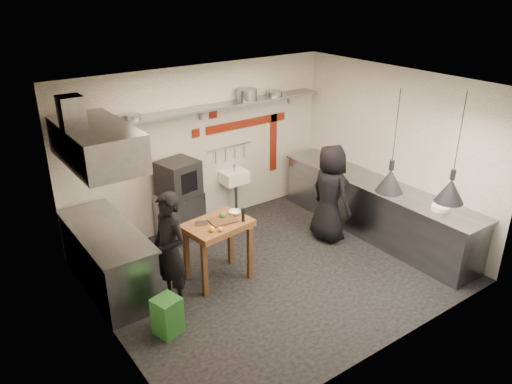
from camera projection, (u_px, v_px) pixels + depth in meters
floor at (275, 271)px, 7.55m from camera, size 5.00×5.00×0.00m
ceiling at (278, 87)px, 6.42m from camera, size 5.00×5.00×0.00m
wall_back at (201, 148)px, 8.55m from camera, size 5.00×0.04×2.80m
wall_front at (394, 248)px, 5.43m from camera, size 5.00×0.04×2.80m
wall_left at (102, 237)px, 5.65m from camera, size 0.04×4.20×2.80m
wall_right at (394, 152)px, 8.32m from camera, size 0.04×4.20×2.80m
red_band_horiz at (247, 123)px, 8.93m from camera, size 1.70×0.02×0.14m
red_band_vert at (273, 143)px, 9.44m from camera, size 0.14×0.02×1.10m
red_tile_a at (213, 114)px, 8.45m from camera, size 0.14×0.02×0.14m
red_tile_b at (196, 133)px, 8.37m from camera, size 0.14×0.02×0.14m
back_shelf at (205, 108)px, 8.13m from camera, size 4.60×0.34×0.04m
shelf_bracket_left at (87, 132)px, 7.26m from camera, size 0.04×0.06×0.24m
shelf_bracket_mid at (200, 113)px, 8.28m from camera, size 0.04×0.06×0.24m
shelf_bracket_right at (289, 97)px, 9.29m from camera, size 0.04×0.06×0.24m
pan_far_left at (111, 120)px, 7.26m from camera, size 0.32×0.32×0.09m
pan_mid_left at (133, 117)px, 7.44m from camera, size 0.30×0.30×0.07m
stock_pot at (247, 94)px, 8.53m from camera, size 0.38×0.38×0.20m
pan_right at (275, 93)px, 8.87m from camera, size 0.36×0.36×0.08m
oven_stand at (180, 215)px, 8.41m from camera, size 0.75×0.70×0.80m
combi_oven at (178, 178)px, 8.10m from camera, size 0.68×0.65×0.58m
oven_door at (189, 182)px, 7.94m from camera, size 0.46×0.12×0.46m
oven_glass at (189, 182)px, 7.93m from camera, size 0.32×0.08×0.34m
hand_sink at (234, 177)px, 8.96m from camera, size 0.46×0.34×0.22m
sink_tap at (234, 168)px, 8.89m from camera, size 0.03×0.03×0.14m
sink_drain at (236, 200)px, 9.11m from camera, size 0.06×0.06×0.66m
utensil_rail at (229, 147)px, 8.85m from camera, size 0.90×0.02×0.02m
counter_right at (375, 209)px, 8.52m from camera, size 0.70×3.80×0.90m
counter_right_top at (377, 184)px, 8.33m from camera, size 0.76×3.90×0.03m
plate_stack at (440, 208)px, 7.37m from camera, size 0.33×0.33×0.07m
small_bowl_right at (440, 209)px, 7.36m from camera, size 0.26×0.26×0.05m
counter_left at (108, 260)px, 7.00m from camera, size 0.70×1.90×0.90m
counter_left_top at (104, 231)px, 6.82m from camera, size 0.76×2.00×0.03m
extractor_hood at (96, 144)px, 6.35m from camera, size 0.78×1.60×0.50m
hood_duct at (72, 116)px, 6.05m from camera, size 0.28×0.28×0.50m
green_bin at (167, 316)px, 6.18m from camera, size 0.37×0.37×0.50m
prep_table at (218, 251)px, 7.21m from camera, size 1.00×0.76×0.92m
cutting_board at (223, 221)px, 7.05m from camera, size 0.39×0.29×0.02m
pepper_mill at (243, 215)px, 7.02m from camera, size 0.05×0.05×0.20m
lemon_a at (212, 229)px, 6.76m from camera, size 0.10×0.10×0.08m
lemon_b at (220, 229)px, 6.76m from camera, size 0.08×0.08×0.07m
veg_ball at (222, 215)px, 7.14m from camera, size 0.11×0.11×0.10m
steel_tray at (201, 223)px, 6.97m from camera, size 0.20×0.17×0.03m
bowl at (235, 213)px, 7.25m from camera, size 0.22×0.22×0.06m
heat_lamp_near at (395, 142)px, 6.63m from camera, size 0.48×0.48×1.44m
heat_lamp_far at (457, 149)px, 6.49m from camera, size 0.51×0.51×1.51m
chef_left at (170, 251)px, 6.53m from camera, size 0.49×0.65×1.62m
chef_right at (330, 193)px, 8.19m from camera, size 0.54×0.82×1.65m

